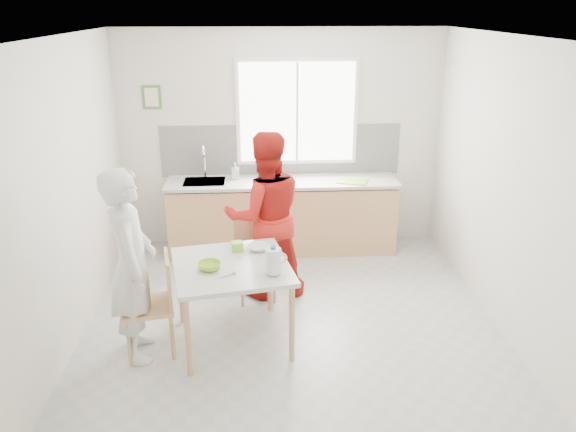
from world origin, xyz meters
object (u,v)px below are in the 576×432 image
chair_far (254,254)px  bowl_white (259,248)px  dining_table (232,273)px  person_white (132,266)px  bowl_green (209,266)px  person_red (265,216)px  wine_bottle_b (269,166)px  chair_left (156,300)px  wine_bottle_a (261,165)px  milk_jug (274,260)px

chair_far → bowl_white: size_ratio=4.28×
dining_table → person_white: size_ratio=0.68×
dining_table → bowl_white: 0.40m
bowl_green → bowl_white: 0.58m
chair_far → person_white: size_ratio=0.49×
person_red → bowl_white: (-0.07, -0.61, -0.09)m
person_red → wine_bottle_b: person_red is taller
person_white → chair_left: bearing=-90.0°
person_red → bowl_white: person_red is taller
person_white → chair_far: bearing=-55.8°
chair_left → bowl_white: (0.92, 0.43, 0.29)m
person_white → bowl_green: 0.65m
chair_far → wine_bottle_a: (0.11, 1.34, 0.61)m
bowl_green → wine_bottle_b: (0.59, 2.28, 0.26)m
person_white → bowl_green: size_ratio=8.53×
chair_left → chair_far: (0.86, 0.99, -0.04)m
bowl_green → bowl_white: bearing=41.7°
dining_table → wine_bottle_a: size_ratio=3.68×
chair_far → person_white: (-1.03, -1.02, 0.39)m
person_white → milk_jug: (1.20, -0.06, 0.04)m
dining_table → wine_bottle_a: bearing=82.3°
dining_table → wine_bottle_a: wine_bottle_a is taller
person_red → wine_bottle_b: size_ratio=5.93×
person_white → person_red: (1.16, 1.07, 0.02)m
bowl_green → milk_jug: bearing=-13.0°
dining_table → bowl_white: (0.25, 0.30, 0.10)m
dining_table → wine_bottle_b: (0.40, 2.19, 0.37)m
chair_left → milk_jug: size_ratio=3.79×
person_red → chair_far: bearing=8.0°
dining_table → person_red: person_red is taller
person_red → bowl_green: size_ratio=8.75×
person_red → bowl_green: 1.12m
bowl_green → person_red: bearing=62.9°
chair_far → wine_bottle_a: wine_bottle_a is taller
wine_bottle_b → bowl_white: bearing=-94.5°
bowl_green → milk_jug: 0.58m
bowl_white → wine_bottle_a: bearing=88.5°
person_red → milk_jug: size_ratio=7.31×
chair_left → wine_bottle_b: size_ratio=3.08×
wine_bottle_b → bowl_green: bearing=-104.4°
bowl_white → person_red: bearing=83.1°
chair_far → person_red: bearing=8.0°
milk_jug → wine_bottle_a: size_ratio=0.76×
person_white → milk_jug: bearing=-103.5°
bowl_white → chair_left: bearing=-154.9°
bowl_green → wine_bottle_b: size_ratio=0.68×
milk_jug → person_white: bearing=166.5°
person_white → milk_jug: 1.21m
bowl_white → milk_jug: size_ratio=0.82×
chair_far → wine_bottle_b: wine_bottle_b is taller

